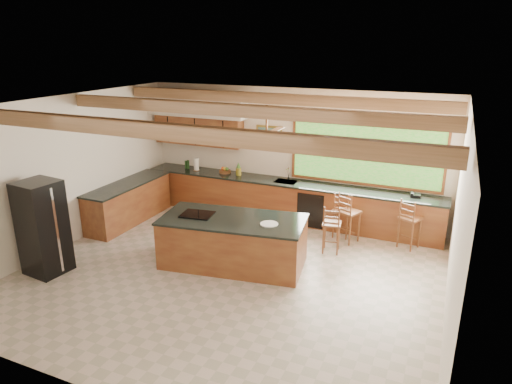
% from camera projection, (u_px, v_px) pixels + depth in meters
% --- Properties ---
extents(ground, '(7.20, 7.20, 0.00)m').
position_uv_depth(ground, '(229.00, 274.00, 8.21)').
color(ground, beige).
rests_on(ground, ground).
extents(room_shell, '(7.27, 6.54, 3.02)m').
position_uv_depth(room_shell, '(235.00, 145.00, 8.14)').
color(room_shell, white).
rests_on(room_shell, ground).
extents(counter_run, '(7.12, 3.10, 1.24)m').
position_uv_depth(counter_run, '(246.00, 201.00, 10.56)').
color(counter_run, brown).
rests_on(counter_run, ground).
extents(island, '(2.78, 1.62, 0.93)m').
position_uv_depth(island, '(233.00, 241.00, 8.43)').
color(island, brown).
rests_on(island, ground).
extents(refrigerator, '(0.73, 0.71, 1.70)m').
position_uv_depth(refrigerator, '(43.00, 228.00, 8.04)').
color(refrigerator, black).
rests_on(refrigerator, ground).
extents(bar_stool_a, '(0.38, 0.38, 1.00)m').
position_uv_depth(bar_stool_a, '(341.00, 211.00, 9.56)').
color(bar_stool_a, brown).
rests_on(bar_stool_a, ground).
extents(bar_stool_b, '(0.40, 0.40, 0.99)m').
position_uv_depth(bar_stool_b, '(331.00, 225.00, 8.85)').
color(bar_stool_b, brown).
rests_on(bar_stool_b, ground).
extents(bar_stool_c, '(0.51, 0.52, 1.08)m').
position_uv_depth(bar_stool_c, '(349.00, 213.00, 9.29)').
color(bar_stool_c, brown).
rests_on(bar_stool_c, ground).
extents(bar_stool_d, '(0.49, 0.49, 1.04)m').
position_uv_depth(bar_stool_d, '(410.00, 220.00, 9.02)').
color(bar_stool_d, brown).
rests_on(bar_stool_d, ground).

